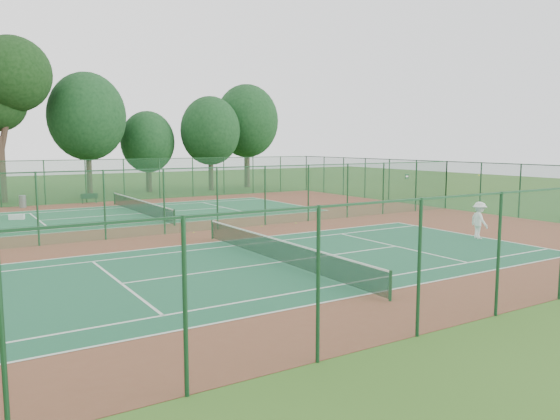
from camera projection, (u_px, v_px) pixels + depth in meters
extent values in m
plane|color=#30561B|center=(192.00, 232.00, 29.64)|extent=(120.00, 120.00, 0.00)
cube|color=brown|center=(192.00, 232.00, 29.64)|extent=(40.00, 36.00, 0.01)
cube|color=#1A553B|center=(280.00, 262.00, 22.06)|extent=(23.77, 10.97, 0.01)
cube|color=#1E613E|center=(140.00, 214.00, 37.21)|extent=(23.77, 10.97, 0.01)
cube|color=#184A27|center=(105.00, 180.00, 44.58)|extent=(40.00, 0.02, 3.50)
cube|color=#14371A|center=(104.00, 159.00, 44.37)|extent=(40.00, 0.05, 0.05)
cube|color=#184829|center=(461.00, 261.00, 14.27)|extent=(40.00, 0.02, 3.50)
cube|color=#153A20|center=(464.00, 196.00, 14.06)|extent=(40.00, 0.05, 0.05)
cube|color=#1A4F35|center=(446.00, 185.00, 39.93)|extent=(0.02, 36.00, 3.50)
cube|color=#12311C|center=(447.00, 161.00, 39.72)|extent=(0.05, 36.00, 0.05)
cube|color=#184A27|center=(191.00, 200.00, 29.42)|extent=(40.00, 0.02, 3.50)
cube|color=#153A1E|center=(191.00, 168.00, 29.21)|extent=(40.00, 0.05, 0.05)
cylinder|color=#13351A|center=(390.00, 286.00, 16.61)|extent=(0.10, 0.10, 0.97)
cylinder|color=#13351A|center=(212.00, 229.00, 27.39)|extent=(0.10, 0.10, 0.97)
cube|color=black|center=(280.00, 251.00, 22.00)|extent=(0.02, 12.80, 0.85)
cube|color=white|center=(280.00, 240.00, 21.95)|extent=(0.04, 12.80, 0.06)
cylinder|color=#123218|center=(174.00, 218.00, 31.77)|extent=(0.10, 0.10, 0.97)
cylinder|color=#123218|center=(114.00, 199.00, 42.54)|extent=(0.10, 0.10, 0.97)
cube|color=black|center=(140.00, 207.00, 37.16)|extent=(0.02, 12.80, 0.85)
cube|color=silver|center=(140.00, 200.00, 37.10)|extent=(0.04, 12.80, 0.06)
imported|color=white|center=(479.00, 220.00, 27.34)|extent=(1.02, 1.36, 1.87)
cylinder|color=slate|center=(23.00, 201.00, 40.63)|extent=(0.67, 0.67, 0.92)
cube|color=black|center=(82.00, 201.00, 43.32)|extent=(0.13, 0.35, 0.39)
cube|color=black|center=(96.00, 201.00, 43.71)|extent=(0.13, 0.35, 0.39)
cube|color=black|center=(89.00, 198.00, 43.49)|extent=(1.34, 0.58, 0.04)
cube|color=black|center=(89.00, 196.00, 43.31)|extent=(1.29, 0.26, 0.39)
cube|color=white|center=(17.00, 217.00, 34.29)|extent=(0.95, 0.66, 0.34)
sphere|color=gold|center=(296.00, 223.00, 32.58)|extent=(0.08, 0.08, 0.08)
sphere|color=#AAC22D|center=(262.00, 226.00, 31.41)|extent=(0.07, 0.07, 0.07)
sphere|color=#DFEC37|center=(194.00, 232.00, 29.20)|extent=(0.07, 0.07, 0.07)
cylinder|color=#32241B|center=(7.00, 116.00, 43.67)|extent=(1.70, 0.50, 5.78)
sphere|color=black|center=(12.00, 74.00, 43.54)|extent=(6.07, 6.07, 6.07)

